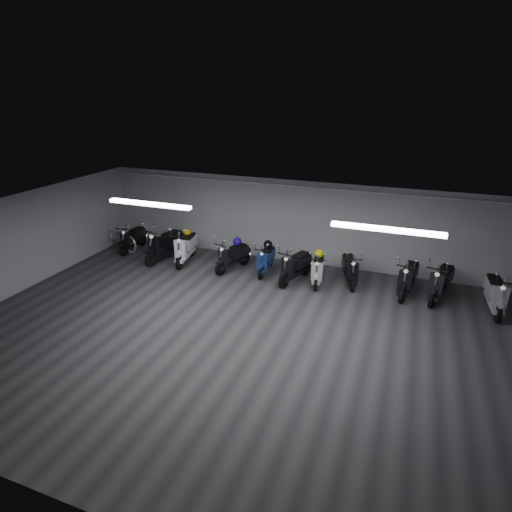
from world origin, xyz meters
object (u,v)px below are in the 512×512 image
at_px(scooter_1, 165,240).
at_px(scooter_4, 266,255).
at_px(scooter_6, 318,265).
at_px(scooter_5, 295,262).
at_px(helmet_1, 187,232).
at_px(scooter_8, 409,273).
at_px(scooter_7, 350,265).
at_px(scooter_3, 232,252).
at_px(helmet_2, 319,253).
at_px(scooter_10, 497,288).
at_px(bicycle, 117,233).
at_px(scooter_9, 442,277).
at_px(helmet_0, 268,245).
at_px(helmet_3, 237,242).
at_px(scooter_2, 185,243).
at_px(scooter_0, 132,235).

xyz_separation_m(scooter_1, scooter_4, (3.59, 0.21, -0.14)).
bearing_deg(scooter_6, scooter_5, -175.40).
height_order(scooter_6, helmet_1, scooter_6).
bearing_deg(scooter_8, scooter_7, -176.02).
bearing_deg(scooter_3, scooter_1, -159.89).
height_order(helmet_1, helmet_2, helmet_1).
bearing_deg(helmet_1, scooter_6, -3.66).
bearing_deg(scooter_6, scooter_4, 166.20).
relative_size(scooter_1, scooter_7, 1.19).
bearing_deg(scooter_7, scooter_6, -179.37).
xyz_separation_m(scooter_7, scooter_10, (3.87, -0.37, 0.05)).
bearing_deg(helmet_1, bicycle, -179.34).
distance_m(scooter_4, bicycle, 5.80).
relative_size(scooter_9, helmet_0, 6.41).
relative_size(scooter_8, scooter_10, 1.00).
bearing_deg(helmet_3, helmet_0, 10.56).
distance_m(scooter_3, scooter_7, 3.74).
bearing_deg(scooter_8, scooter_4, -171.04).
bearing_deg(helmet_0, scooter_2, -172.76).
xyz_separation_m(scooter_9, helmet_2, (-3.48, 0.07, 0.19)).
bearing_deg(helmet_0, scooter_10, -4.02).
xyz_separation_m(bicycle, helmet_2, (7.50, -0.04, 0.25)).
bearing_deg(helmet_3, scooter_4, -2.16).
bearing_deg(scooter_10, scooter_0, 174.58).
distance_m(scooter_7, bicycle, 8.44).
bearing_deg(scooter_7, scooter_1, 165.23).
distance_m(scooter_3, scooter_8, 5.40).
height_order(scooter_1, scooter_4, scooter_1).
bearing_deg(scooter_1, scooter_5, 12.03).
bearing_deg(helmet_3, scooter_10, -2.08).
distance_m(scooter_2, scooter_3, 1.76).
bearing_deg(scooter_1, scooter_8, 14.82).
bearing_deg(helmet_3, scooter_9, -0.53).
distance_m(scooter_5, helmet_3, 2.11).
bearing_deg(helmet_2, scooter_0, 179.10).
relative_size(scooter_3, scooter_7, 1.01).
distance_m(scooter_5, bicycle, 6.87).
bearing_deg(scooter_4, scooter_10, -4.82).
xyz_separation_m(scooter_1, helmet_3, (2.59, 0.25, 0.18)).
distance_m(scooter_4, scooter_6, 1.74).
height_order(scooter_6, scooter_8, scooter_8).
xyz_separation_m(scooter_7, helmet_2, (-0.94, -0.08, 0.26)).
height_order(scooter_3, scooter_10, scooter_10).
bearing_deg(scooter_2, helmet_3, -3.82).
relative_size(scooter_8, helmet_3, 6.40).
bearing_deg(scooter_7, scooter_9, -21.38).
xyz_separation_m(scooter_0, scooter_6, (6.93, -0.33, -0.02)).
xyz_separation_m(scooter_0, scooter_1, (1.61, -0.37, 0.13)).
distance_m(scooter_4, scooter_7, 2.65).
height_order(scooter_3, scooter_4, scooter_3).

